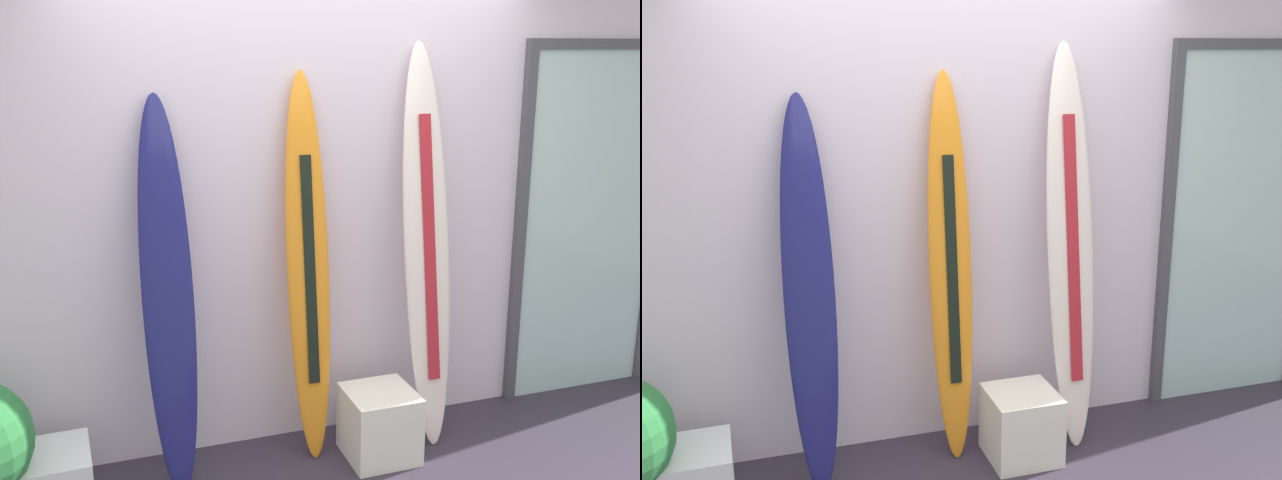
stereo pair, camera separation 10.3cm
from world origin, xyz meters
TOP-DOWN VIEW (x-y plane):
  - wall_back at (0.00, 1.30)m, footprint 7.20×0.20m
  - surfboard_navy at (-0.78, 0.96)m, footprint 0.26×0.45m
  - surfboard_sunset at (-0.05, 1.02)m, footprint 0.23×0.33m
  - surfboard_ivory at (0.61, 0.98)m, footprint 0.26×0.41m
  - display_block_left at (0.28, 0.81)m, footprint 0.36×0.36m
  - display_block_center at (-1.38, 0.85)m, footprint 0.39×0.39m
  - glass_door at (1.82, 1.18)m, footprint 1.05×0.06m

SIDE VIEW (x-z plane):
  - display_block_center at x=-1.38m, z-range 0.00..0.31m
  - display_block_left at x=0.28m, z-range 0.00..0.38m
  - surfboard_navy at x=-0.78m, z-range 0.00..1.94m
  - surfboard_sunset at x=-0.05m, z-range 0.00..2.04m
  - surfboard_ivory at x=0.61m, z-range 0.00..2.18m
  - glass_door at x=1.82m, z-range 0.03..2.22m
  - wall_back at x=0.00m, z-range 0.00..2.80m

